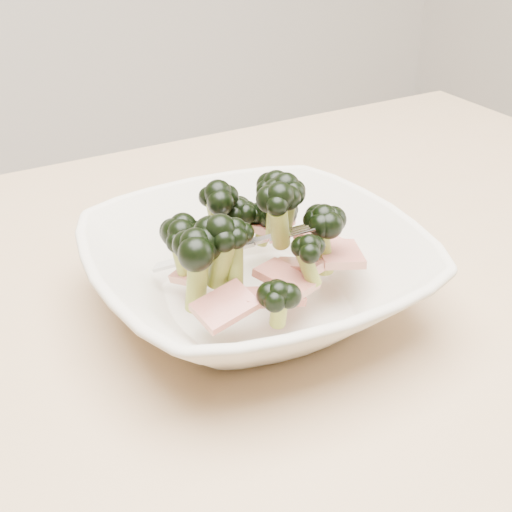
% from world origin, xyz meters
% --- Properties ---
extents(dining_table, '(1.20, 0.80, 0.75)m').
position_xyz_m(dining_table, '(0.00, 0.00, 0.65)').
color(dining_table, tan).
rests_on(dining_table, ground).
extents(broccoli_dish, '(0.29, 0.29, 0.13)m').
position_xyz_m(broccoli_dish, '(0.02, -0.00, 0.79)').
color(broccoli_dish, beige).
rests_on(broccoli_dish, dining_table).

